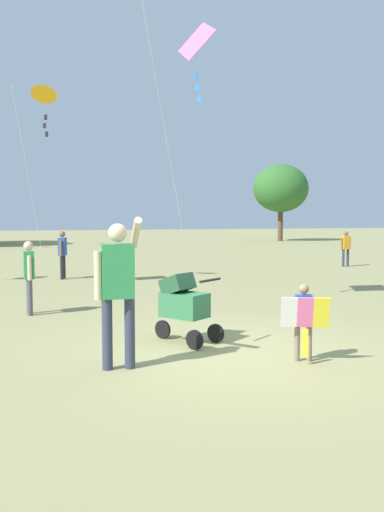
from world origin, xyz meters
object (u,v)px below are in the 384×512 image
Objects in this scene: kite_green_novelty at (44,96)px; person_red_shirt at (29,271)px; child_with_butterfly_kite at (304,316)px; kite_adult_black at (196,48)px; person_adult_flyer at (118,282)px; stroller at (183,302)px; person_sitting_far at (346,246)px; person_couple_left at (63,251)px.

person_red_shirt is (-0.37, -4.26, -4.14)m from kite_green_novelty.
child_with_butterfly_kite is 5.99m from kite_adult_black.
kite_green_novelty is (-0.76, 8.30, 3.89)m from person_adult_flyer.
child_with_butterfly_kite is 2.40m from person_adult_flyer.
stroller is 0.81× the size of person_sitting_far.
stroller is at bearing -80.58° from person_couple_left.
person_sitting_far reaches higher than stroller.
person_adult_flyer is 14.57m from person_sitting_far.
kite_adult_black reaches higher than person_sitting_far.
person_sitting_far is (7.72, 7.16, -4.30)m from kite_adult_black.
child_with_butterfly_kite is 5.57m from person_red_shirt.
kite_green_novelty is 3.71× the size of person_couple_left.
stroller is 5.21m from kite_adult_black.
person_sitting_far is (8.63, 9.71, 0.15)m from stroller.
person_couple_left is at bearing 104.76° from child_with_butterfly_kite.
kite_adult_black reaches higher than person_couple_left.
person_red_shirt is at bearing -98.25° from person_couple_left.
person_adult_flyer is at bearing -118.86° from kite_adult_black.
stroller is 0.20× the size of kite_green_novelty.
person_red_shirt is at bearing -148.02° from person_sitting_far.
kite_adult_black is at bearing -137.12° from person_sitting_far.
stroller is 3.69m from person_red_shirt.
person_sitting_far is (10.50, 2.53, -4.20)m from kite_green_novelty.
child_with_butterfly_kite is 0.54× the size of person_adult_flyer.
person_adult_flyer is 1.79× the size of stroller.
child_with_butterfly_kite is 13.39m from person_sitting_far.
kite_green_novelty reaches higher than person_adult_flyer.
person_adult_flyer is at bearing -131.95° from person_sitting_far.
person_couple_left is (-2.64, 10.01, 0.23)m from child_with_butterfly_kite.
person_adult_flyer is 1.32× the size of person_couple_left.
person_adult_flyer is 1.44× the size of person_sitting_far.
person_sitting_far is at bearing 31.98° from person_red_shirt.
kite_green_novelty reaches higher than person_couple_left.
person_couple_left is (0.45, 1.39, -4.13)m from kite_green_novelty.
child_with_butterfly_kite is at bearing -75.24° from person_couple_left.
kite_adult_black reaches higher than kite_green_novelty.
kite_adult_black is (-0.30, 3.99, 4.46)m from child_with_butterfly_kite.
kite_green_novelty is 4.05× the size of person_sitting_far.
person_adult_flyer is 1.34× the size of person_red_shirt.
person_red_shirt is at bearing 173.16° from kite_adult_black.
person_red_shirt is at bearing 105.59° from person_adult_flyer.
stroller is at bearing -131.61° from person_sitting_far.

